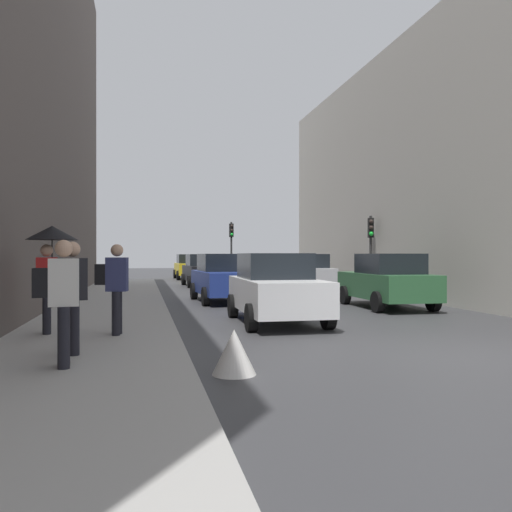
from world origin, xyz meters
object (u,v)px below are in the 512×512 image
traffic_light_mid_street (371,240)px  warning_sign_triangle (234,352)px  car_silver_hatchback (306,273)px  pedestrian_with_grey_backpack (115,283)px  car_white_compact (276,288)px  pedestrian_with_black_backpack (60,295)px  pedestrian_with_umbrella (50,249)px  car_dark_suv (203,270)px  pedestrian_in_dark_coat (73,292)px  traffic_light_far_median (231,241)px  car_yellow_taxi (189,267)px  car_green_estate (387,281)px  car_blue_van (223,278)px

traffic_light_mid_street → warning_sign_triangle: traffic_light_mid_street is taller
warning_sign_triangle → car_silver_hatchback: bearing=68.7°
pedestrian_with_grey_backpack → car_white_compact: bearing=30.0°
pedestrian_with_black_backpack → pedestrian_with_umbrella: bearing=101.5°
traffic_light_mid_street → car_dark_suv: bearing=129.4°
pedestrian_in_dark_coat → warning_sign_triangle: (2.36, -1.21, -0.81)m
traffic_light_far_median → car_yellow_taxi: 5.84m
car_yellow_taxi → pedestrian_in_dark_coat: 28.66m
car_white_compact → pedestrian_with_grey_backpack: pedestrian_with_grey_backpack is taller
pedestrian_in_dark_coat → warning_sign_triangle: size_ratio=2.72×
car_dark_suv → pedestrian_in_dark_coat: size_ratio=2.41×
car_dark_suv → pedestrian_with_umbrella: bearing=-106.0°
car_silver_hatchback → pedestrian_with_umbrella: size_ratio=1.99×
car_yellow_taxi → warning_sign_triangle: car_yellow_taxi is taller
traffic_light_far_median → car_white_compact: size_ratio=0.89×
car_green_estate → warning_sign_triangle: car_green_estate is taller
pedestrian_with_umbrella → traffic_light_mid_street: bearing=40.5°
traffic_light_far_median → pedestrian_with_grey_backpack: (-5.94, -21.28, -1.44)m
car_blue_van → pedestrian_with_umbrella: size_ratio=2.00×
pedestrian_with_umbrella → pedestrian_with_grey_backpack: 1.49m
car_yellow_taxi → car_green_estate: bearing=-78.1°
traffic_light_mid_street → car_white_compact: bearing=-128.4°
pedestrian_with_grey_backpack → warning_sign_triangle: 3.71m
pedestrian_with_grey_backpack → warning_sign_triangle: pedestrian_with_grey_backpack is taller
car_blue_van → pedestrian_in_dark_coat: (-3.97, -10.21, 0.25)m
car_green_estate → pedestrian_with_umbrella: size_ratio=1.98×
car_yellow_taxi → car_dark_suv: size_ratio=0.99×
car_dark_suv → pedestrian_with_black_backpack: size_ratio=2.41×
traffic_light_mid_street → car_green_estate: 5.68m
car_yellow_taxi → car_dark_suv: same height
car_yellow_taxi → pedestrian_in_dark_coat: pedestrian_in_dark_coat is taller
warning_sign_triangle → car_blue_van: bearing=82.0°
car_blue_van → car_yellow_taxi: size_ratio=1.01×
traffic_light_far_median → pedestrian_with_black_backpack: (-6.51, -24.15, -1.44)m
car_white_compact → pedestrian_in_dark_coat: pedestrian_in_dark_coat is taller
traffic_light_far_median → car_silver_hatchback: bearing=-76.0°
car_green_estate → pedestrian_in_dark_coat: size_ratio=2.40×
car_white_compact → pedestrian_with_umbrella: size_ratio=1.98×
car_white_compact → car_green_estate: size_ratio=1.00×
pedestrian_with_black_backpack → warning_sign_triangle: (2.40, -0.25, -0.84)m
traffic_light_far_median → pedestrian_in_dark_coat: bearing=-105.6°
traffic_light_mid_street → car_white_compact: (-6.30, -7.96, -1.47)m
traffic_light_mid_street → pedestrian_in_dark_coat: traffic_light_mid_street is taller
car_green_estate → pedestrian_with_black_backpack: bearing=-138.4°
car_white_compact → pedestrian_with_umbrella: pedestrian_with_umbrella is taller
car_blue_van → car_dark_suv: same height
car_white_compact → traffic_light_far_median: bearing=83.7°
car_yellow_taxi → pedestrian_in_dark_coat: bearing=-98.6°
car_dark_suv → car_green_estate: size_ratio=1.01×
car_silver_hatchback → warning_sign_triangle: car_silver_hatchback is taller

